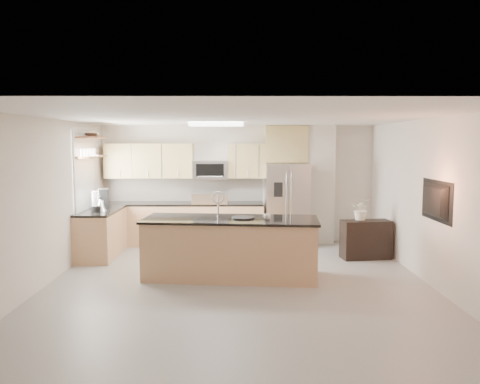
{
  "coord_description": "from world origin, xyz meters",
  "views": [
    {
      "loc": [
        -0.01,
        -7.17,
        2.22
      ],
      "look_at": [
        0.04,
        1.3,
        1.33
      ],
      "focal_mm": 35.0,
      "sensor_mm": 36.0,
      "label": 1
    }
  ],
  "objects_px": {
    "platter": "(243,218)",
    "flower_vase": "(362,204)",
    "blender": "(96,203)",
    "coffee_maker": "(103,199)",
    "television": "(431,201)",
    "kettle": "(100,205)",
    "range": "(210,223)",
    "refrigerator": "(287,204)",
    "credenza": "(366,239)",
    "microwave": "(210,170)",
    "island": "(231,248)",
    "bowl": "(92,134)",
    "cup": "(267,217)"
  },
  "relations": [
    {
      "from": "refrigerator",
      "to": "flower_vase",
      "type": "bearing_deg",
      "value": -41.67
    },
    {
      "from": "kettle",
      "to": "blender",
      "type": "bearing_deg",
      "value": -110.12
    },
    {
      "from": "cup",
      "to": "bowl",
      "type": "xyz_separation_m",
      "value": [
        -3.32,
        1.75,
        1.36
      ]
    },
    {
      "from": "blender",
      "to": "television",
      "type": "bearing_deg",
      "value": -17.39
    },
    {
      "from": "range",
      "to": "coffee_maker",
      "type": "height_order",
      "value": "coffee_maker"
    },
    {
      "from": "cup",
      "to": "platter",
      "type": "height_order",
      "value": "cup"
    },
    {
      "from": "credenza",
      "to": "kettle",
      "type": "xyz_separation_m",
      "value": [
        -5.08,
        0.04,
        0.67
      ]
    },
    {
      "from": "microwave",
      "to": "blender",
      "type": "xyz_separation_m",
      "value": [
        -2.07,
        -1.5,
        -0.54
      ]
    },
    {
      "from": "coffee_maker",
      "to": "kettle",
      "type": "bearing_deg",
      "value": -81.21
    },
    {
      "from": "refrigerator",
      "to": "microwave",
      "type": "bearing_deg",
      "value": 174.14
    },
    {
      "from": "platter",
      "to": "flower_vase",
      "type": "distance_m",
      "value": 2.64
    },
    {
      "from": "range",
      "to": "microwave",
      "type": "distance_m",
      "value": 1.16
    },
    {
      "from": "flower_vase",
      "to": "blender",
      "type": "bearing_deg",
      "value": -178.24
    },
    {
      "from": "flower_vase",
      "to": "television",
      "type": "distance_m",
      "value": 2.0
    },
    {
      "from": "range",
      "to": "kettle",
      "type": "height_order",
      "value": "kettle"
    },
    {
      "from": "refrigerator",
      "to": "island",
      "type": "distance_m",
      "value": 2.76
    },
    {
      "from": "refrigerator",
      "to": "kettle",
      "type": "relative_size",
      "value": 6.36
    },
    {
      "from": "microwave",
      "to": "refrigerator",
      "type": "relative_size",
      "value": 0.43
    },
    {
      "from": "range",
      "to": "television",
      "type": "height_order",
      "value": "television"
    },
    {
      "from": "cup",
      "to": "television",
      "type": "bearing_deg",
      "value": -11.59
    },
    {
      "from": "island",
      "to": "kettle",
      "type": "distance_m",
      "value": 2.86
    },
    {
      "from": "kettle",
      "to": "coffee_maker",
      "type": "height_order",
      "value": "coffee_maker"
    },
    {
      "from": "refrigerator",
      "to": "cup",
      "type": "distance_m",
      "value": 2.64
    },
    {
      "from": "platter",
      "to": "blender",
      "type": "xyz_separation_m",
      "value": [
        -2.76,
        1.14,
        0.1
      ]
    },
    {
      "from": "coffee_maker",
      "to": "flower_vase",
      "type": "xyz_separation_m",
      "value": [
        5.07,
        -0.43,
        -0.04
      ]
    },
    {
      "from": "microwave",
      "to": "kettle",
      "type": "distance_m",
      "value": 2.51
    },
    {
      "from": "coffee_maker",
      "to": "television",
      "type": "xyz_separation_m",
      "value": [
        5.6,
        -2.34,
        0.25
      ]
    },
    {
      "from": "cup",
      "to": "flower_vase",
      "type": "bearing_deg",
      "value": 36.44
    },
    {
      "from": "refrigerator",
      "to": "flower_vase",
      "type": "height_order",
      "value": "refrigerator"
    },
    {
      "from": "refrigerator",
      "to": "island",
      "type": "relative_size",
      "value": 0.61
    },
    {
      "from": "cup",
      "to": "coffee_maker",
      "type": "bearing_deg",
      "value": 149.86
    },
    {
      "from": "range",
      "to": "blender",
      "type": "xyz_separation_m",
      "value": [
        -2.07,
        -1.37,
        0.62
      ]
    },
    {
      "from": "credenza",
      "to": "coffee_maker",
      "type": "height_order",
      "value": "coffee_maker"
    },
    {
      "from": "credenza",
      "to": "platter",
      "type": "xyz_separation_m",
      "value": [
        -2.38,
        -1.24,
        0.63
      ]
    },
    {
      "from": "platter",
      "to": "television",
      "type": "bearing_deg",
      "value": -12.13
    },
    {
      "from": "credenza",
      "to": "coffee_maker",
      "type": "xyz_separation_m",
      "value": [
        -5.15,
        0.49,
        0.73
      ]
    },
    {
      "from": "cup",
      "to": "kettle",
      "type": "bearing_deg",
      "value": 155.89
    },
    {
      "from": "range",
      "to": "platter",
      "type": "relative_size",
      "value": 2.96
    },
    {
      "from": "coffee_maker",
      "to": "credenza",
      "type": "bearing_deg",
      "value": -5.41
    },
    {
      "from": "island",
      "to": "coffee_maker",
      "type": "height_order",
      "value": "island"
    },
    {
      "from": "television",
      "to": "microwave",
      "type": "bearing_deg",
      "value": 47.25
    },
    {
      "from": "blender",
      "to": "television",
      "type": "distance_m",
      "value": 5.86
    },
    {
      "from": "credenza",
      "to": "island",
      "type": "bearing_deg",
      "value": -161.92
    },
    {
      "from": "platter",
      "to": "coffee_maker",
      "type": "xyz_separation_m",
      "value": [
        -2.78,
        1.73,
        0.11
      ]
    },
    {
      "from": "kettle",
      "to": "flower_vase",
      "type": "bearing_deg",
      "value": 0.21
    },
    {
      "from": "microwave",
      "to": "flower_vase",
      "type": "height_order",
      "value": "microwave"
    },
    {
      "from": "range",
      "to": "bowl",
      "type": "relative_size",
      "value": 2.94
    },
    {
      "from": "bowl",
      "to": "television",
      "type": "distance_m",
      "value": 6.27
    },
    {
      "from": "microwave",
      "to": "refrigerator",
      "type": "bearing_deg",
      "value": -5.86
    },
    {
      "from": "flower_vase",
      "to": "platter",
      "type": "bearing_deg",
      "value": -150.53
    }
  ]
}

